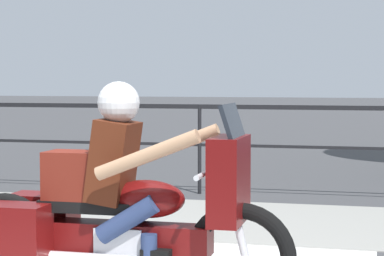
% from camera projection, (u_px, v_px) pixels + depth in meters
% --- Properties ---
extents(sidewalk_band, '(44.00, 2.40, 0.01)m').
position_uv_depth(sidewalk_band, '(163.00, 216.00, 8.50)').
color(sidewalk_band, '#99968E').
rests_on(sidewalk_band, ground).
extents(fence_railing, '(36.00, 0.05, 1.22)m').
position_uv_depth(fence_railing, '(200.00, 124.00, 10.16)').
color(fence_railing, black).
rests_on(fence_railing, ground).
extents(motorcycle, '(2.46, 0.76, 1.55)m').
position_uv_depth(motorcycle, '(115.00, 208.00, 5.16)').
color(motorcycle, black).
rests_on(motorcycle, ground).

